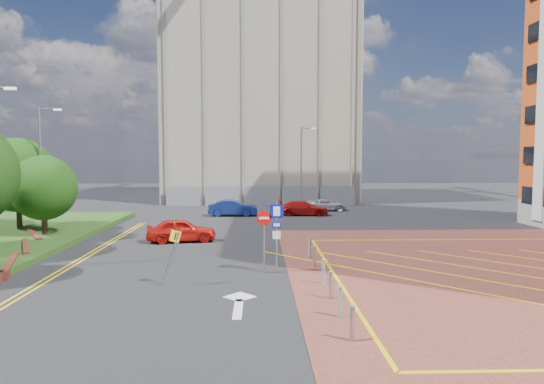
{
  "coord_description": "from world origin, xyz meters",
  "views": [
    {
      "loc": [
        -0.32,
        -20.08,
        5.19
      ],
      "look_at": [
        0.37,
        3.26,
        3.42
      ],
      "focal_mm": 32.0,
      "sensor_mm": 36.0,
      "label": 1
    }
  ],
  "objects_px": {
    "tree_c": "(43,188)",
    "lamp_back": "(302,164)",
    "warning_sign": "(172,251)",
    "lamp_left_far": "(42,163)",
    "tree_d": "(18,175)",
    "car_silver_back": "(325,205)",
    "car_red_left": "(181,230)",
    "car_red_back": "(303,208)",
    "car_blue_back": "(233,208)",
    "sign_cluster": "(272,229)"
  },
  "relations": [
    {
      "from": "warning_sign",
      "to": "car_blue_back",
      "type": "height_order",
      "value": "warning_sign"
    },
    {
      "from": "tree_c",
      "to": "lamp_left_far",
      "type": "bearing_deg",
      "value": 114.71
    },
    {
      "from": "sign_cluster",
      "to": "car_red_back",
      "type": "relative_size",
      "value": 0.74
    },
    {
      "from": "car_silver_back",
      "to": "car_red_left",
      "type": "bearing_deg",
      "value": 139.2
    },
    {
      "from": "tree_d",
      "to": "warning_sign",
      "type": "bearing_deg",
      "value": -47.69
    },
    {
      "from": "tree_d",
      "to": "car_silver_back",
      "type": "xyz_separation_m",
      "value": [
        22.51,
        12.0,
        -3.32
      ]
    },
    {
      "from": "lamp_back",
      "to": "sign_cluster",
      "type": "xyz_separation_m",
      "value": [
        -3.78,
        -27.02,
        -2.41
      ]
    },
    {
      "from": "tree_c",
      "to": "car_red_back",
      "type": "distance_m",
      "value": 20.79
    },
    {
      "from": "car_blue_back",
      "to": "lamp_back",
      "type": "bearing_deg",
      "value": -43.55
    },
    {
      "from": "lamp_left_far",
      "to": "warning_sign",
      "type": "relative_size",
      "value": 3.57
    },
    {
      "from": "sign_cluster",
      "to": "tree_d",
      "type": "bearing_deg",
      "value": 144.42
    },
    {
      "from": "tree_d",
      "to": "car_red_back",
      "type": "distance_m",
      "value": 22.08
    },
    {
      "from": "tree_d",
      "to": "sign_cluster",
      "type": "bearing_deg",
      "value": -35.58
    },
    {
      "from": "warning_sign",
      "to": "car_blue_back",
      "type": "distance_m",
      "value": 22.42
    },
    {
      "from": "lamp_back",
      "to": "car_red_back",
      "type": "relative_size",
      "value": 1.85
    },
    {
      "from": "warning_sign",
      "to": "tree_d",
      "type": "bearing_deg",
      "value": 132.31
    },
    {
      "from": "car_red_back",
      "to": "car_blue_back",
      "type": "bearing_deg",
      "value": 97.01
    },
    {
      "from": "car_silver_back",
      "to": "tree_d",
      "type": "bearing_deg",
      "value": 111.52
    },
    {
      "from": "lamp_back",
      "to": "warning_sign",
      "type": "distance_m",
      "value": 30.21
    },
    {
      "from": "car_red_left",
      "to": "sign_cluster",
      "type": "bearing_deg",
      "value": -156.16
    },
    {
      "from": "lamp_left_far",
      "to": "tree_c",
      "type": "bearing_deg",
      "value": -65.29
    },
    {
      "from": "lamp_back",
      "to": "car_silver_back",
      "type": "height_order",
      "value": "lamp_back"
    },
    {
      "from": "lamp_back",
      "to": "car_red_left",
      "type": "xyz_separation_m",
      "value": [
        -9.01,
        -19.06,
        -3.66
      ]
    },
    {
      "from": "sign_cluster",
      "to": "car_red_left",
      "type": "height_order",
      "value": "sign_cluster"
    },
    {
      "from": "lamp_back",
      "to": "sign_cluster",
      "type": "height_order",
      "value": "lamp_back"
    },
    {
      "from": "sign_cluster",
      "to": "car_silver_back",
      "type": "relative_size",
      "value": 0.81
    },
    {
      "from": "lamp_left_far",
      "to": "car_blue_back",
      "type": "height_order",
      "value": "lamp_left_far"
    },
    {
      "from": "car_red_left",
      "to": "car_silver_back",
      "type": "height_order",
      "value": "car_red_left"
    },
    {
      "from": "tree_c",
      "to": "warning_sign",
      "type": "relative_size",
      "value": 2.19
    },
    {
      "from": "lamp_left_far",
      "to": "car_silver_back",
      "type": "height_order",
      "value": "lamp_left_far"
    },
    {
      "from": "tree_c",
      "to": "warning_sign",
      "type": "xyz_separation_m",
      "value": [
        9.77,
        -11.03,
        -1.76
      ]
    },
    {
      "from": "car_blue_back",
      "to": "car_red_back",
      "type": "xyz_separation_m",
      "value": [
        6.05,
        0.21,
        -0.06
      ]
    },
    {
      "from": "tree_d",
      "to": "car_red_left",
      "type": "xyz_separation_m",
      "value": [
        11.57,
        -4.06,
        -3.17
      ]
    },
    {
      "from": "tree_d",
      "to": "car_blue_back",
      "type": "relative_size",
      "value": 1.45
    },
    {
      "from": "warning_sign",
      "to": "car_red_back",
      "type": "height_order",
      "value": "warning_sign"
    },
    {
      "from": "tree_d",
      "to": "car_red_back",
      "type": "relative_size",
      "value": 1.41
    },
    {
      "from": "lamp_left_far",
      "to": "lamp_back",
      "type": "bearing_deg",
      "value": 40.86
    },
    {
      "from": "tree_d",
      "to": "car_silver_back",
      "type": "relative_size",
      "value": 1.54
    },
    {
      "from": "tree_d",
      "to": "car_red_left",
      "type": "relative_size",
      "value": 1.47
    },
    {
      "from": "tree_c",
      "to": "sign_cluster",
      "type": "height_order",
      "value": "tree_c"
    },
    {
      "from": "warning_sign",
      "to": "car_silver_back",
      "type": "bearing_deg",
      "value": 69.49
    },
    {
      "from": "warning_sign",
      "to": "lamp_left_far",
      "type": "bearing_deg",
      "value": 129.37
    },
    {
      "from": "tree_c",
      "to": "tree_d",
      "type": "xyz_separation_m",
      "value": [
        -3.0,
        3.0,
        0.68
      ]
    },
    {
      "from": "sign_cluster",
      "to": "car_blue_back",
      "type": "relative_size",
      "value": 0.77
    },
    {
      "from": "tree_c",
      "to": "lamp_back",
      "type": "distance_m",
      "value": 25.19
    },
    {
      "from": "tree_d",
      "to": "tree_c",
      "type": "bearing_deg",
      "value": -45.0
    },
    {
      "from": "sign_cluster",
      "to": "car_blue_back",
      "type": "height_order",
      "value": "sign_cluster"
    },
    {
      "from": "warning_sign",
      "to": "car_blue_back",
      "type": "relative_size",
      "value": 0.54
    },
    {
      "from": "tree_d",
      "to": "car_blue_back",
      "type": "height_order",
      "value": "tree_d"
    },
    {
      "from": "lamp_back",
      "to": "car_red_back",
      "type": "bearing_deg",
      "value": -94.29
    }
  ]
}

